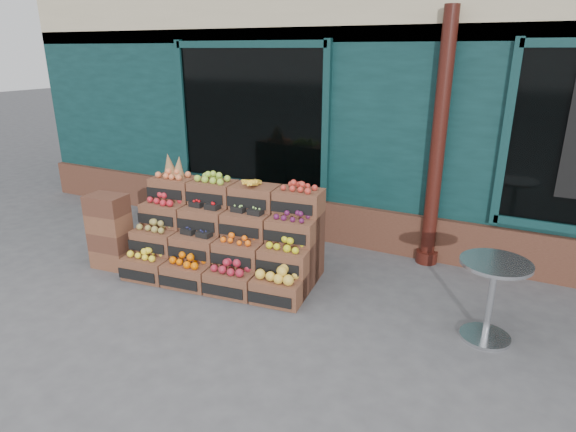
% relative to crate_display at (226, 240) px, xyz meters
% --- Properties ---
extents(ground, '(60.00, 60.00, 0.00)m').
position_rel_crate_display_xyz_m(ground, '(1.00, -0.56, -0.44)').
color(ground, '#4B4B4E').
rests_on(ground, ground).
extents(shop_facade, '(12.00, 6.24, 4.80)m').
position_rel_crate_display_xyz_m(shop_facade, '(1.00, 4.56, 1.95)').
color(shop_facade, '#0D2D2D').
rests_on(shop_facade, ground).
extents(crate_display, '(2.42, 1.39, 1.44)m').
position_rel_crate_display_xyz_m(crate_display, '(0.00, 0.00, 0.00)').
color(crate_display, brown).
rests_on(crate_display, ground).
extents(spare_crates, '(0.52, 0.39, 0.97)m').
position_rel_crate_display_xyz_m(spare_crates, '(-1.45, -0.52, 0.04)').
color(spare_crates, brown).
rests_on(spare_crates, ground).
extents(bistro_table, '(0.66, 0.66, 0.83)m').
position_rel_crate_display_xyz_m(bistro_table, '(3.11, -0.07, 0.07)').
color(bistro_table, silver).
rests_on(bistro_table, ground).
extents(shopkeeper, '(0.89, 0.76, 2.08)m').
position_rel_crate_display_xyz_m(shopkeeper, '(-1.04, 2.21, 0.59)').
color(shopkeeper, '#1C632C').
rests_on(shopkeeper, ground).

